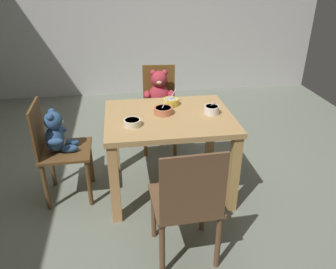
% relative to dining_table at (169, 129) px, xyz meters
% --- Properties ---
extents(ground_plane, '(5.20, 5.20, 0.04)m').
position_rel_dining_table_xyz_m(ground_plane, '(0.00, 0.00, -0.60)').
color(ground_plane, slate).
extents(dining_table, '(1.01, 0.81, 0.70)m').
position_rel_dining_table_xyz_m(dining_table, '(0.00, 0.00, 0.00)').
color(dining_table, '#AD8651').
rests_on(dining_table, ground_plane).
extents(teddy_chair_far_center, '(0.40, 0.42, 0.86)m').
position_rel_dining_table_xyz_m(teddy_chair_far_center, '(0.02, 0.79, -0.02)').
color(teddy_chair_far_center, brown).
rests_on(teddy_chair_far_center, ground_plane).
extents(teddy_chair_near_left, '(0.40, 0.40, 0.84)m').
position_rel_dining_table_xyz_m(teddy_chair_near_left, '(-0.89, 0.03, -0.06)').
color(teddy_chair_near_left, brown).
rests_on(teddy_chair_near_left, ground_plane).
extents(teddy_chair_near_front, '(0.44, 0.43, 0.88)m').
position_rel_dining_table_xyz_m(teddy_chair_near_front, '(-0.00, -0.79, -0.06)').
color(teddy_chair_near_front, brown).
rests_on(teddy_chair_near_front, ground_plane).
extents(porridge_bowl_cream_near_left, '(0.13, 0.13, 0.05)m').
position_rel_dining_table_xyz_m(porridge_bowl_cream_near_left, '(-0.30, -0.15, 0.15)').
color(porridge_bowl_cream_near_left, beige).
rests_on(porridge_bowl_cream_near_left, dining_table).
extents(porridge_bowl_yellow_far_center, '(0.13, 0.13, 0.12)m').
position_rel_dining_table_xyz_m(porridge_bowl_yellow_far_center, '(0.05, 0.22, 0.15)').
color(porridge_bowl_yellow_far_center, yellow).
rests_on(porridge_bowl_yellow_far_center, dining_table).
extents(porridge_bowl_terracotta_center, '(0.15, 0.15, 0.13)m').
position_rel_dining_table_xyz_m(porridge_bowl_terracotta_center, '(-0.04, 0.04, 0.15)').
color(porridge_bowl_terracotta_center, '#BD6948').
rests_on(porridge_bowl_terracotta_center, dining_table).
extents(porridge_bowl_white_near_right, '(0.12, 0.13, 0.13)m').
position_rel_dining_table_xyz_m(porridge_bowl_white_near_right, '(0.34, -0.01, 0.15)').
color(porridge_bowl_white_near_right, silver).
rests_on(porridge_bowl_white_near_right, dining_table).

